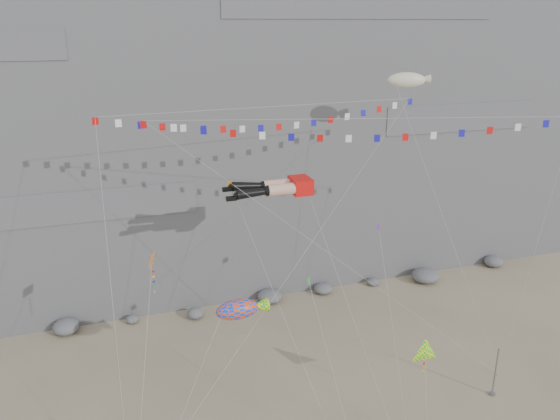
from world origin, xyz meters
The scene contains 14 objects.
ground centered at (0.00, 0.00, 0.00)m, with size 120.00×120.00×0.00m, color tan.
cliff centered at (0.00, 32.00, 25.00)m, with size 80.00×28.00×50.00m, color slate.
talus_boulders centered at (0.00, 17.00, 0.60)m, with size 60.00×3.00×1.20m, color slate, non-canonical shape.
anchor_pole_right centered at (12.16, -2.91, 2.11)m, with size 0.12×0.12×4.22m, color slate.
legs_kite centered at (-2.27, 7.27, 15.44)m, with size 8.39×16.24×21.65m.
flag_banner_upper centered at (-2.04, 10.00, 21.32)m, with size 26.80×15.96×29.25m.
flag_banner_lower centered at (3.49, 4.37, 20.99)m, with size 31.00×9.47×24.24m.
harlequin_kite centered at (-12.58, 2.91, 12.50)m, with size 3.74×9.04×15.11m.
fish_windsock centered at (-7.28, 0.77, 8.98)m, with size 8.89×5.38×12.14m.
delta_kite centered at (5.62, -2.94, 5.14)m, with size 4.15×5.96×8.16m.
blimp_windsock centered at (10.76, 11.02, 22.89)m, with size 5.94×13.38×26.15m.
small_kite_a centered at (-5.76, 7.94, 15.43)m, with size 4.62×14.02×21.02m.
small_kite_b centered at (5.07, 3.90, 12.13)m, with size 2.65×10.48×15.93m.
small_kite_c centered at (-2.01, 0.66, 10.12)m, with size 1.07×9.49×13.62m.
Camera 1 is at (-14.79, -31.74, 27.72)m, focal length 35.00 mm.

